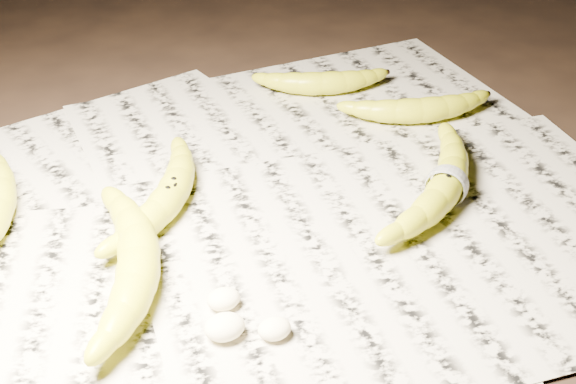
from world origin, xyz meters
name	(u,v)px	position (x,y,z in m)	size (l,w,h in m)	color
ground	(282,230)	(0.00, 0.00, 0.00)	(3.00, 3.00, 0.00)	black
newspaper_patch	(245,222)	(-0.03, 0.02, 0.00)	(0.90, 0.70, 0.01)	#BAB3A0
banana_left_b	(138,259)	(-0.16, -0.02, 0.03)	(0.21, 0.07, 0.04)	yellow
banana_center	(170,193)	(-0.10, 0.08, 0.03)	(0.19, 0.06, 0.04)	yellow
banana_taped	(447,182)	(0.18, -0.03, 0.03)	(0.22, 0.06, 0.04)	yellow
banana_upper_a	(420,108)	(0.25, 0.14, 0.02)	(0.17, 0.05, 0.03)	yellow
banana_upper_b	(322,81)	(0.17, 0.26, 0.02)	(0.15, 0.05, 0.03)	yellow
measuring_tape	(447,182)	(0.18, -0.03, 0.03)	(0.05, 0.05, 0.00)	white
flesh_chunk_a	(224,324)	(-0.11, -0.13, 0.02)	(0.04, 0.03, 0.02)	#FFF6C5
flesh_chunk_b	(223,296)	(-0.10, -0.09, 0.02)	(0.03, 0.03, 0.02)	#FFF6C5
flesh_chunk_c	(274,325)	(-0.07, -0.15, 0.02)	(0.03, 0.02, 0.02)	#FFF6C5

